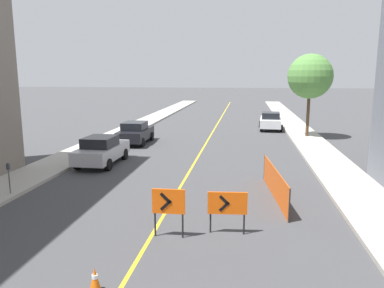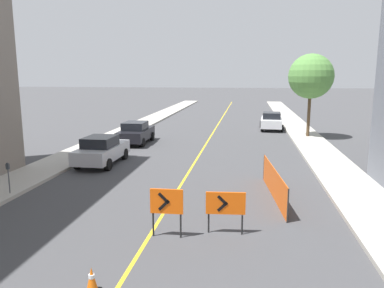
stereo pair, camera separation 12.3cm
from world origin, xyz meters
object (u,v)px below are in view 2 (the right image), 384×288
Objects in this scene: arrow_barricade_primary at (167,203)px; parking_meter_far_curb at (8,172)px; arrow_barricade_secondary at (225,205)px; street_tree_right_near at (311,76)px; parked_car_curb_mid at (136,132)px; parked_car_curb_near at (102,150)px; traffic_cone_farthest at (92,280)px; parked_car_curb_far at (271,121)px.

parking_meter_far_curb is (-7.19, 2.83, -0.01)m from arrow_barricade_primary.
arrow_barricade_secondary is 20.18m from street_tree_right_near.
parked_car_curb_near is at bearing -91.24° from parked_car_curb_mid.
parked_car_curb_near reaches higher than parking_meter_far_curb.
arrow_barricade_primary is 0.35× the size of parked_car_curb_near.
parked_car_curb_mid is (-0.00, 6.50, 0.00)m from parked_car_curb_near.
traffic_cone_farthest is at bearing -109.77° from street_tree_right_near.
parked_car_curb_far reaches higher than parking_meter_far_curb.
street_tree_right_near is at bearing -55.14° from parked_car_curb_far.
arrow_barricade_secondary is at bearing -64.75° from parked_car_curb_mid.
arrow_barricade_secondary is 0.31× the size of parked_car_curb_near.
arrow_barricade_secondary is at bearing -14.52° from parking_meter_far_curb.
traffic_cone_farthest is 0.47× the size of parking_meter_far_curb.
parked_car_curb_far is 3.42× the size of parking_meter_far_curb.
traffic_cone_farthest is at bearing -110.08° from arrow_barricade_primary.
street_tree_right_near is (8.18, 22.75, 4.49)m from traffic_cone_farthest.
arrow_barricade_secondary is at bearing -93.43° from parked_car_curb_far.
arrow_barricade_secondary is 11.10m from parked_car_curb_near.
parking_meter_far_curb is (-1.57, -5.97, 0.26)m from parked_car_curb_near.
arrow_barricade_primary is 10.44m from parked_car_curb_near.
traffic_cone_farthest is at bearing -68.63° from parked_car_curb_near.
parked_car_curb_mid is 12.58m from parking_meter_far_curb.
parked_car_curb_near is at bearing -139.71° from street_tree_right_near.
parked_car_curb_mid is at bearing -136.71° from parked_car_curb_far.
traffic_cone_farthest is 0.09× the size of street_tree_right_near.
arrow_barricade_primary reaches higher than parking_meter_far_curb.
parked_car_curb_far reaches higher than traffic_cone_farthest.
parked_car_curb_mid is 3.38× the size of parking_meter_far_curb.
arrow_barricade_secondary is 0.31× the size of parked_car_curb_far.
parked_car_curb_near is 18.10m from parked_car_curb_far.
parked_car_curb_mid reaches higher than parking_meter_far_curb.
arrow_barricade_primary is at bearing -168.56° from arrow_barricade_secondary.
parked_car_curb_near is 6.50m from parked_car_curb_mid.
street_tree_right_near is at bearing 70.23° from traffic_cone_farthest.
parked_car_curb_near is 6.18m from parking_meter_far_curb.
parked_car_curb_mid is 13.23m from parked_car_curb_far.
street_tree_right_near reaches higher than parked_car_curb_near.
parked_car_curb_near is at bearing 110.80° from traffic_cone_farthest.
arrow_barricade_primary is 1.84m from arrow_barricade_secondary.
street_tree_right_near is (2.59, -4.22, 3.99)m from parked_car_curb_far.
arrow_barricade_primary is at bearing -56.87° from parked_car_curb_near.
arrow_barricade_primary is at bearing -109.94° from street_tree_right_near.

